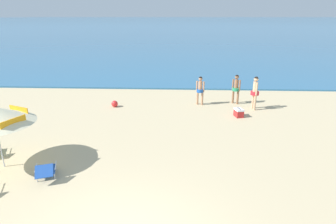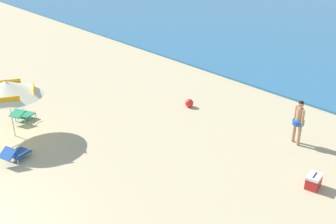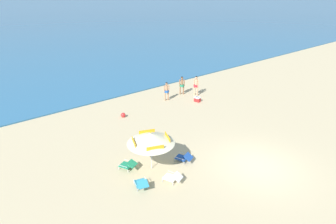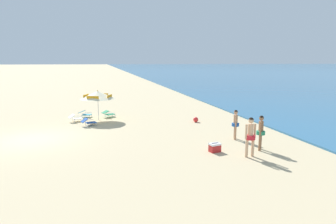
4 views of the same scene
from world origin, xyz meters
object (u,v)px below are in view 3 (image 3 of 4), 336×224
object	(u,v)px
person_standing_near_shore	(196,84)
beach_ball	(123,115)
lounge_chair_facing_sea	(184,157)
cooler_box	(197,99)
lounge_chair_under_umbrella	(128,165)
lounge_chair_spare_folded	(141,183)
person_standing_beside	(167,90)
beach_umbrella_striped_main	(151,138)
lounge_chair_beside_umbrella	(173,177)
person_wading_in	(182,84)

from	to	relation	value
person_standing_near_shore	beach_ball	size ratio (longest dim) A/B	5.04
lounge_chair_facing_sea	cooler_box	bearing A→B (deg)	40.16
lounge_chair_under_umbrella	lounge_chair_spare_folded	world-z (taller)	lounge_chair_under_umbrella
person_standing_beside	cooler_box	xyz separation A→B (m)	(1.77, -1.87, -0.71)
lounge_chair_under_umbrella	person_standing_beside	world-z (taller)	person_standing_beside
lounge_chair_facing_sea	person_standing_near_shore	world-z (taller)	person_standing_near_shore
lounge_chair_spare_folded	person_standing_beside	size ratio (longest dim) A/B	0.63
lounge_chair_under_umbrella	lounge_chair_facing_sea	bearing A→B (deg)	-26.23
lounge_chair_under_umbrella	lounge_chair_spare_folded	size ratio (longest dim) A/B	1.02
lounge_chair_under_umbrella	lounge_chair_facing_sea	xyz separation A→B (m)	(2.67, -1.32, -0.01)
beach_umbrella_striped_main	beach_ball	size ratio (longest dim) A/B	9.22
cooler_box	lounge_chair_under_umbrella	bearing A→B (deg)	-154.86
lounge_chair_beside_umbrella	cooler_box	xyz separation A→B (m)	(8.44, 6.71, -0.07)
lounge_chair_beside_umbrella	lounge_chair_spare_folded	xyz separation A→B (m)	(-1.43, 0.56, 0.01)
beach_umbrella_striped_main	person_standing_beside	distance (m)	9.82
lounge_chair_facing_sea	person_standing_beside	distance (m)	9.22
lounge_chair_beside_umbrella	beach_ball	size ratio (longest dim) A/B	2.96
lounge_chair_facing_sea	person_standing_near_shore	bearing A→B (deg)	41.63
lounge_chair_beside_umbrella	person_standing_beside	bearing A→B (deg)	52.17
lounge_chair_under_umbrella	person_standing_beside	bearing A→B (deg)	39.27
lounge_chair_under_umbrella	lounge_chair_spare_folded	bearing A→B (deg)	-101.23
lounge_chair_facing_sea	lounge_chair_spare_folded	distance (m)	3.03
person_standing_near_shore	lounge_chair_spare_folded	bearing A→B (deg)	-145.93
lounge_chair_under_umbrella	cooler_box	bearing A→B (deg)	25.14
lounge_chair_facing_sea	beach_ball	world-z (taller)	lounge_chair_facing_sea
lounge_chair_beside_umbrella	person_standing_beside	distance (m)	10.89
person_wading_in	cooler_box	xyz separation A→B (m)	(-0.21, -2.16, -0.74)
lounge_chair_spare_folded	lounge_chair_facing_sea	bearing A→B (deg)	6.90
lounge_chair_beside_umbrella	lounge_chair_facing_sea	world-z (taller)	lounge_chair_facing_sea
lounge_chair_under_umbrella	cooler_box	xyz separation A→B (m)	(9.54, 4.47, -0.07)
beach_umbrella_striped_main	person_standing_near_shore	xyz separation A→B (m)	(9.55, 6.37, -0.77)
lounge_chair_beside_umbrella	beach_umbrella_striped_main	bearing A→B (deg)	94.26
lounge_chair_under_umbrella	person_wading_in	xyz separation A→B (m)	(9.75, 6.63, 0.67)
person_standing_near_shore	cooler_box	bearing A→B (deg)	-129.85
lounge_chair_facing_sea	beach_ball	distance (m)	7.06
beach_umbrella_striped_main	person_wading_in	world-z (taller)	beach_umbrella_striped_main
lounge_chair_facing_sea	lounge_chair_spare_folded	bearing A→B (deg)	-173.10
person_wading_in	beach_ball	xyz separation A→B (m)	(-6.59, -0.91, -0.77)
lounge_chair_beside_umbrella	lounge_chair_facing_sea	size ratio (longest dim) A/B	1.00
lounge_chair_facing_sea	person_wading_in	xyz separation A→B (m)	(7.07, 7.95, 0.68)
person_standing_beside	cooler_box	distance (m)	2.67
lounge_chair_spare_folded	beach_ball	bearing A→B (deg)	64.72
beach_umbrella_striped_main	lounge_chair_beside_umbrella	world-z (taller)	beach_umbrella_striped_main
person_standing_beside	lounge_chair_spare_folded	bearing A→B (deg)	-135.25
person_standing_near_shore	beach_ball	distance (m)	7.42
beach_umbrella_striped_main	lounge_chair_spare_folded	size ratio (longest dim) A/B	3.21
beach_umbrella_striped_main	lounge_chair_spare_folded	xyz separation A→B (m)	(-1.31, -0.98, -1.50)
person_standing_near_shore	beach_ball	bearing A→B (deg)	179.56
beach_umbrella_striped_main	cooler_box	size ratio (longest dim) A/B	5.69
beach_umbrella_striped_main	lounge_chair_under_umbrella	xyz separation A→B (m)	(-0.98, 0.70, -1.50)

